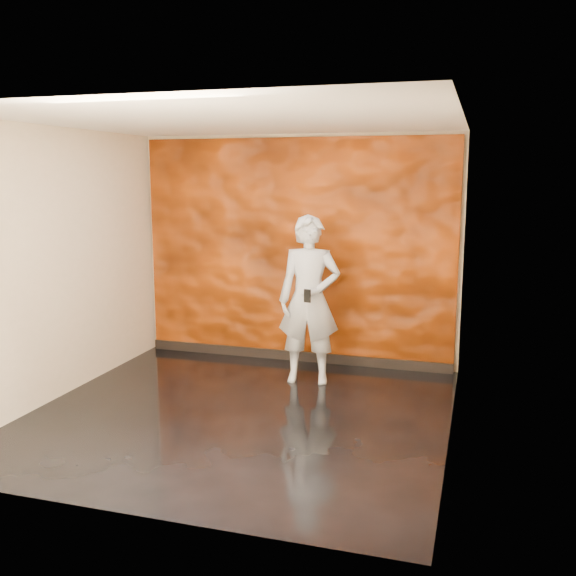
% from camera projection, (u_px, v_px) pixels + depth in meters
% --- Properties ---
extents(room, '(4.02, 4.02, 2.81)m').
position_uv_depth(room, '(238.00, 273.00, 6.05)').
color(room, black).
rests_on(room, ground).
extents(feature_wall, '(3.90, 0.06, 2.75)m').
position_uv_depth(feature_wall, '(296.00, 251.00, 7.90)').
color(feature_wall, '#C44607').
rests_on(feature_wall, ground).
extents(baseboard, '(3.90, 0.04, 0.12)m').
position_uv_depth(baseboard, '(295.00, 356.00, 8.09)').
color(baseboard, black).
rests_on(baseboard, ground).
extents(man, '(0.74, 0.54, 1.88)m').
position_uv_depth(man, '(309.00, 300.00, 7.13)').
color(man, '#9CA2AC').
rests_on(man, ground).
extents(phone, '(0.08, 0.03, 0.14)m').
position_uv_depth(phone, '(307.00, 296.00, 6.82)').
color(phone, black).
rests_on(phone, man).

